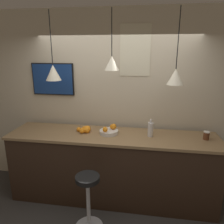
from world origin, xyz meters
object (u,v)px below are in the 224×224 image
at_px(bar_stool, 88,196).
at_px(fruit_bowl, 109,131).
at_px(juice_bottle, 150,129).
at_px(mounted_tv, 53,79).
at_px(spread_jar, 206,136).

bearing_deg(bar_stool, fruit_bowl, 77.55).
xyz_separation_m(juice_bottle, mounted_tv, (-1.61, 0.39, 0.64)).
bearing_deg(mounted_tv, juice_bottle, -13.55).
xyz_separation_m(spread_jar, mounted_tv, (-2.38, 0.39, 0.69)).
height_order(bar_stool, juice_bottle, juice_bottle).
bearing_deg(fruit_bowl, juice_bottle, -0.43).
distance_m(bar_stool, mounted_tv, 1.92).
relative_size(juice_bottle, mounted_tv, 0.36).
xyz_separation_m(juice_bottle, spread_jar, (0.77, 0.00, -0.05)).
distance_m(spread_jar, mounted_tv, 2.51).
relative_size(fruit_bowl, mounted_tv, 0.40).
bearing_deg(bar_stool, spread_jar, 24.74).
distance_m(fruit_bowl, juice_bottle, 0.61).
height_order(bar_stool, mounted_tv, mounted_tv).
bearing_deg(spread_jar, bar_stool, -155.26).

